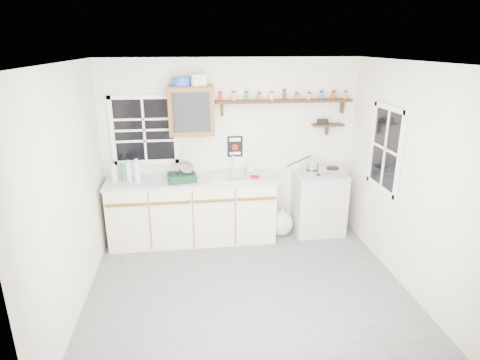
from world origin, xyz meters
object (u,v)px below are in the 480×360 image
(spice_shelf, at_px, (284,100))
(hotplate, at_px, (322,171))
(main_cabinet, at_px, (193,209))
(right_cabinet, at_px, (318,203))
(upper_cabinet, at_px, (191,111))
(dish_rack, at_px, (183,175))

(spice_shelf, distance_m, hotplate, 1.14)
(main_cabinet, bearing_deg, right_cabinet, 0.79)
(main_cabinet, height_order, upper_cabinet, upper_cabinet)
(spice_shelf, bearing_deg, main_cabinet, -170.73)
(main_cabinet, relative_size, upper_cabinet, 3.55)
(main_cabinet, height_order, hotplate, hotplate)
(right_cabinet, relative_size, spice_shelf, 0.48)
(main_cabinet, distance_m, upper_cabinet, 1.37)
(spice_shelf, relative_size, hotplate, 3.00)
(main_cabinet, bearing_deg, spice_shelf, 9.27)
(right_cabinet, bearing_deg, hotplate, -49.01)
(upper_cabinet, height_order, spice_shelf, upper_cabinet)
(main_cabinet, xyz_separation_m, upper_cabinet, (0.03, 0.14, 1.36))
(main_cabinet, relative_size, spice_shelf, 1.21)
(hotplate, bearing_deg, dish_rack, -170.67)
(spice_shelf, xyz_separation_m, dish_rack, (-1.42, -0.30, -0.92))
(main_cabinet, height_order, spice_shelf, spice_shelf)
(hotplate, bearing_deg, spice_shelf, 165.73)
(upper_cabinet, bearing_deg, hotplate, -4.35)
(dish_rack, bearing_deg, spice_shelf, 3.17)
(spice_shelf, bearing_deg, hotplate, -20.80)
(main_cabinet, xyz_separation_m, spice_shelf, (1.31, 0.21, 1.47))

